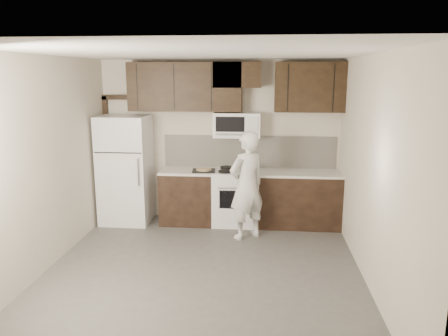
# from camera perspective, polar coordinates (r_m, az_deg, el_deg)

# --- Properties ---
(floor) EXTENTS (4.50, 4.50, 0.00)m
(floor) POSITION_cam_1_polar(r_m,az_deg,el_deg) (5.67, -2.86, -13.61)
(floor) COLOR #4E4B49
(floor) RESTS_ON ground
(back_wall) EXTENTS (4.00, 0.00, 4.00)m
(back_wall) POSITION_cam_1_polar(r_m,az_deg,el_deg) (7.42, -0.53, 3.55)
(back_wall) COLOR beige
(back_wall) RESTS_ON ground
(ceiling) EXTENTS (4.50, 4.50, 0.00)m
(ceiling) POSITION_cam_1_polar(r_m,az_deg,el_deg) (5.11, -3.18, 14.81)
(ceiling) COLOR white
(ceiling) RESTS_ON back_wall
(counter_run) EXTENTS (2.95, 0.64, 0.91)m
(counter_run) POSITION_cam_1_polar(r_m,az_deg,el_deg) (7.27, 3.98, -3.88)
(counter_run) COLOR black
(counter_run) RESTS_ON floor
(stove) EXTENTS (0.76, 0.66, 0.94)m
(stove) POSITION_cam_1_polar(r_m,az_deg,el_deg) (7.28, 1.59, -3.79)
(stove) COLOR white
(stove) RESTS_ON floor
(backsplash) EXTENTS (2.90, 0.02, 0.54)m
(backsplash) POSITION_cam_1_polar(r_m,az_deg,el_deg) (7.40, 3.32, 2.18)
(backsplash) COLOR beige
(backsplash) RESTS_ON counter_run
(upper_cabinets) EXTENTS (3.48, 0.35, 0.78)m
(upper_cabinets) POSITION_cam_1_polar(r_m,az_deg,el_deg) (7.15, 1.00, 10.72)
(upper_cabinets) COLOR black
(upper_cabinets) RESTS_ON back_wall
(microwave) EXTENTS (0.76, 0.42, 0.40)m
(microwave) POSITION_cam_1_polar(r_m,az_deg,el_deg) (7.17, 1.71, 5.66)
(microwave) COLOR white
(microwave) RESTS_ON upper_cabinets
(refrigerator) EXTENTS (0.80, 0.76, 1.80)m
(refrigerator) POSITION_cam_1_polar(r_m,az_deg,el_deg) (7.47, -12.71, -0.20)
(refrigerator) COLOR white
(refrigerator) RESTS_ON floor
(door_trim) EXTENTS (0.50, 0.08, 2.12)m
(door_trim) POSITION_cam_1_polar(r_m,az_deg,el_deg) (7.83, -14.70, 2.85)
(door_trim) COLOR black
(door_trim) RESTS_ON floor
(saucepan) EXTENTS (0.29, 0.17, 0.16)m
(saucepan) POSITION_cam_1_polar(r_m,az_deg,el_deg) (7.01, 3.02, -0.09)
(saucepan) COLOR silver
(saucepan) RESTS_ON stove
(baking_tray) EXTENTS (0.39, 0.31, 0.02)m
(baking_tray) POSITION_cam_1_polar(r_m,az_deg,el_deg) (7.13, -2.66, -0.34)
(baking_tray) COLOR black
(baking_tray) RESTS_ON counter_run
(pizza) EXTENTS (0.27, 0.27, 0.02)m
(pizza) POSITION_cam_1_polar(r_m,az_deg,el_deg) (7.13, -2.66, -0.19)
(pizza) COLOR beige
(pizza) RESTS_ON baking_tray
(person) EXTENTS (0.72, 0.68, 1.65)m
(person) POSITION_cam_1_polar(r_m,az_deg,el_deg) (6.56, 3.01, -2.30)
(person) COLOR white
(person) RESTS_ON floor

